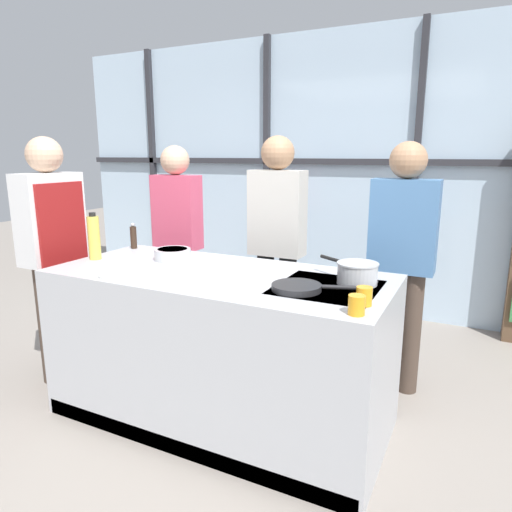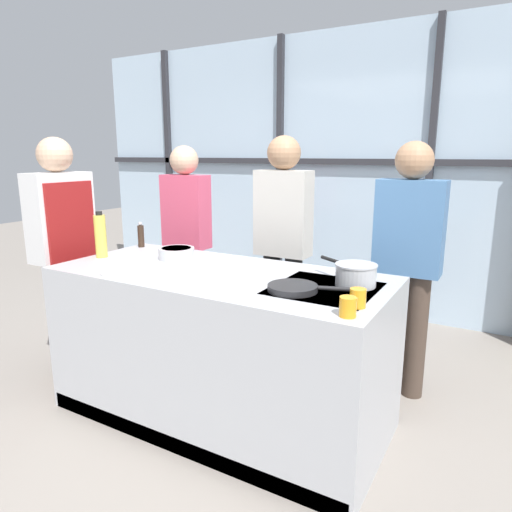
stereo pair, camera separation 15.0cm
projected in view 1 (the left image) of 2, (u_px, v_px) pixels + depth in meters
ground_plane at (221, 416)px, 2.88m from camera, size 18.00×18.00×0.00m
back_window_wall at (337, 175)px, 4.64m from camera, size 6.40×0.10×2.80m
demo_island at (219, 347)px, 2.78m from camera, size 2.01×0.89×0.94m
chef at (54, 246)px, 3.21m from camera, size 0.24×0.45×1.73m
spectator_far_left at (178, 233)px, 3.81m from camera, size 0.40×0.24×1.68m
spectator_center_left at (277, 237)px, 3.41m from camera, size 0.41×0.24×1.75m
spectator_center_right at (402, 253)px, 3.03m from camera, size 0.42×0.24×1.70m
frying_pan at (298, 287)px, 2.33m from camera, size 0.45×0.26×0.03m
saucepan at (357, 273)px, 2.43m from camera, size 0.37×0.28×0.12m
white_plate at (121, 274)px, 2.63m from camera, size 0.26×0.26×0.01m
mixing_bowl at (173, 254)px, 2.99m from camera, size 0.24×0.24×0.07m
oil_bottle at (94, 237)px, 2.99m from camera, size 0.08×0.08×0.31m
pepper_grinder at (133, 237)px, 3.34m from camera, size 0.05×0.05×0.19m
juice_glass_near at (357, 305)px, 1.97m from camera, size 0.07×0.07×0.09m
juice_glass_far at (364, 296)px, 2.09m from camera, size 0.07×0.07×0.09m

